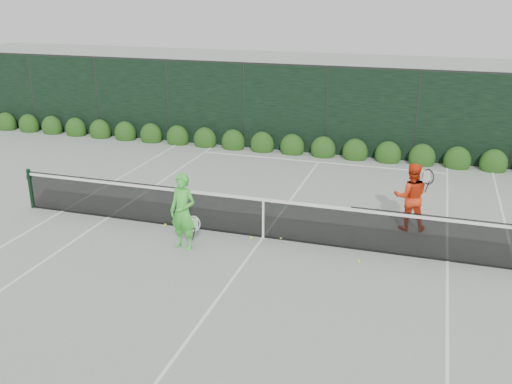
% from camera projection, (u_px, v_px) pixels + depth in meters
% --- Properties ---
extents(ground, '(80.00, 80.00, 0.00)m').
position_uv_depth(ground, '(263.00, 237.00, 13.35)').
color(ground, gray).
rests_on(ground, ground).
extents(tennis_net, '(12.90, 0.10, 1.07)m').
position_uv_depth(tennis_net, '(262.00, 216.00, 13.17)').
color(tennis_net, black).
rests_on(tennis_net, ground).
extents(player_woman, '(0.70, 0.53, 1.74)m').
position_uv_depth(player_woman, '(183.00, 212.00, 12.53)').
color(player_woman, '#44D23D').
rests_on(player_woman, ground).
extents(player_man, '(0.94, 0.77, 1.66)m').
position_uv_depth(player_man, '(411.00, 197.00, 13.55)').
color(player_man, red).
rests_on(player_man, ground).
extents(court_lines, '(11.03, 23.83, 0.01)m').
position_uv_depth(court_lines, '(263.00, 237.00, 13.34)').
color(court_lines, white).
rests_on(court_lines, ground).
extents(windscreen_fence, '(32.00, 21.07, 3.06)m').
position_uv_depth(windscreen_fence, '(221.00, 220.00, 10.40)').
color(windscreen_fence, black).
rests_on(windscreen_fence, ground).
extents(hedge_row, '(31.66, 0.65, 0.94)m').
position_uv_depth(hedge_row, '(323.00, 150.00, 19.68)').
color(hedge_row, '#133C10').
rests_on(hedge_row, ground).
extents(tennis_balls, '(4.87, 1.50, 0.07)m').
position_uv_depth(tennis_balls, '(250.00, 232.00, 13.54)').
color(tennis_balls, '#E0F035').
rests_on(tennis_balls, ground).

